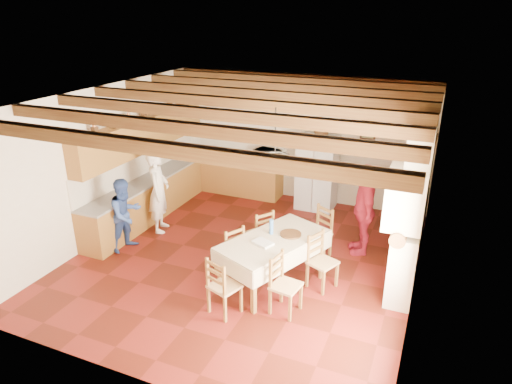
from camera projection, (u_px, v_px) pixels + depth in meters
The scene contains 31 objects.
floor at pixel (245, 259), 8.54m from camera, with size 6.00×6.50×0.02m, color #4A140C.
ceiling at pixel (243, 97), 7.41m from camera, with size 6.00×6.50×0.02m, color white.
wall_back at pixel (301, 138), 10.76m from camera, with size 6.00×0.02×3.00m, color beige.
wall_front at pixel (126, 278), 5.19m from camera, with size 6.00×0.02×3.00m, color beige.
wall_left at pixel (106, 163), 9.06m from camera, with size 0.02×6.50×3.00m, color beige.
wall_right at pixel (425, 212), 6.89m from camera, with size 0.02×6.50×3.00m, color beige.
ceiling_beams at pixel (243, 103), 7.45m from camera, with size 6.00×6.30×0.16m, color #33190C, non-canonical shape.
lower_cabinets_left at pixel (154, 196), 10.25m from camera, with size 0.60×4.30×0.86m, color brown.
lower_cabinets_back at pixel (237, 176), 11.46m from camera, with size 2.30×0.60×0.86m, color brown.
countertop_left at pixel (153, 177), 10.08m from camera, with size 0.62×4.30×0.04m, color slate.
countertop_back at pixel (236, 159), 11.29m from camera, with size 2.34×0.62×0.04m, color slate.
backsplash_left at pixel (141, 162), 10.06m from camera, with size 0.03×4.30×0.60m, color beige.
backsplash_back at pixel (241, 144), 11.41m from camera, with size 2.30×0.03×0.60m, color beige.
upper_cabinets at pixel (144, 134), 9.76m from camera, with size 0.35×4.20×0.70m, color brown.
fireplace at pixel (406, 210), 7.20m from camera, with size 0.56×1.60×2.80m, color beige, non-canonical shape.
wall_picture at pixel (368, 130), 10.04m from camera, with size 0.34×0.03×0.42m, color black.
refrigerator at pixel (317, 173), 10.45m from camera, with size 0.85×0.70×1.71m, color silver.
hutch at pixel (416, 190), 8.96m from camera, with size 0.48×1.14×2.07m, color #372611, non-canonical shape.
dining_table at pixel (274, 243), 7.55m from camera, with size 1.61×2.11×0.82m.
chandelier at pixel (275, 156), 6.98m from camera, with size 0.47×0.47×0.03m, color black.
chair_left_near at pixel (229, 250), 7.86m from camera, with size 0.42×0.40×0.96m, color brown, non-canonical shape.
chair_left_far at pixel (260, 233), 8.48m from camera, with size 0.42×0.40×0.96m, color brown, non-canonical shape.
chair_right_near at pixel (286, 285), 6.88m from camera, with size 0.42×0.40×0.96m, color brown, non-canonical shape.
chair_right_far at pixel (323, 262), 7.51m from camera, with size 0.42×0.40×0.96m, color brown, non-canonical shape.
chair_end_near at pixel (224, 285), 6.87m from camera, with size 0.42×0.40×0.96m, color brown, non-canonical shape.
chair_end_far at pixel (318, 232), 8.49m from camera, with size 0.42×0.40×0.96m, color brown, non-canonical shape.
person_man at pixel (159, 191), 9.34m from camera, with size 0.64×0.42×1.74m, color white.
person_woman_blue at pixel (126, 214), 8.66m from camera, with size 0.69×0.54×1.43m, color #2F4C97.
person_woman_red at pixel (364, 209), 8.48m from camera, with size 1.04×0.43×1.77m, color #B72037.
microwave at pixel (268, 156), 10.92m from camera, with size 0.58×0.39×0.32m, color silver.
fridge_vase at pixel (322, 129), 10.05m from camera, with size 0.33×0.33×0.34m, color #372611.
Camera 1 is at (3.09, -6.78, 4.36)m, focal length 32.00 mm.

